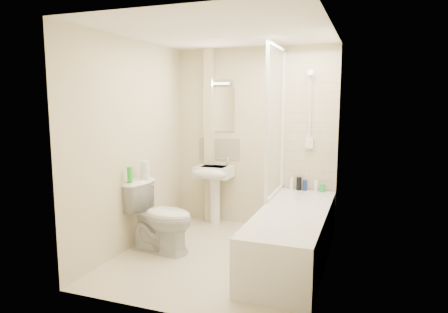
% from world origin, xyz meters
% --- Properties ---
extents(floor, '(2.50, 2.50, 0.00)m').
position_xyz_m(floor, '(0.00, 0.00, 0.00)').
color(floor, beige).
rests_on(floor, ground).
extents(wall_back, '(2.20, 0.02, 2.40)m').
position_xyz_m(wall_back, '(0.00, 1.25, 1.20)').
color(wall_back, beige).
rests_on(wall_back, ground).
extents(wall_left, '(0.02, 2.50, 2.40)m').
position_xyz_m(wall_left, '(-1.10, 0.00, 1.20)').
color(wall_left, beige).
rests_on(wall_left, ground).
extents(wall_right, '(0.02, 2.50, 2.40)m').
position_xyz_m(wall_right, '(1.10, 0.00, 1.20)').
color(wall_right, beige).
rests_on(wall_right, ground).
extents(ceiling, '(2.20, 2.50, 0.02)m').
position_xyz_m(ceiling, '(0.00, 0.00, 2.40)').
color(ceiling, white).
rests_on(ceiling, wall_back).
extents(tile_back, '(0.70, 0.01, 1.75)m').
position_xyz_m(tile_back, '(0.75, 1.24, 1.42)').
color(tile_back, beige).
rests_on(tile_back, wall_back).
extents(tile_right, '(0.01, 2.10, 1.75)m').
position_xyz_m(tile_right, '(1.09, 0.17, 1.42)').
color(tile_right, beige).
rests_on(tile_right, wall_right).
extents(pipe_boxing, '(0.12, 0.12, 2.40)m').
position_xyz_m(pipe_boxing, '(-0.62, 1.19, 1.20)').
color(pipe_boxing, beige).
rests_on(pipe_boxing, ground).
extents(splashback, '(0.60, 0.02, 0.30)m').
position_xyz_m(splashback, '(-0.50, 1.24, 1.03)').
color(splashback, beige).
rests_on(splashback, wall_back).
extents(mirror, '(0.46, 0.01, 0.60)m').
position_xyz_m(mirror, '(-0.50, 1.24, 1.58)').
color(mirror, white).
rests_on(mirror, wall_back).
extents(strip_light, '(0.42, 0.07, 0.07)m').
position_xyz_m(strip_light, '(-0.50, 1.22, 1.95)').
color(strip_light, silver).
rests_on(strip_light, wall_back).
extents(bathtub, '(0.70, 2.10, 0.55)m').
position_xyz_m(bathtub, '(0.75, 0.17, 0.29)').
color(bathtub, white).
rests_on(bathtub, ground).
extents(shower_screen, '(0.04, 0.92, 1.80)m').
position_xyz_m(shower_screen, '(0.40, 0.80, 1.45)').
color(shower_screen, white).
rests_on(shower_screen, bathtub).
extents(shower_fixture, '(0.10, 0.16, 0.99)m').
position_xyz_m(shower_fixture, '(0.75, 1.19, 1.55)').
color(shower_fixture, white).
rests_on(shower_fixture, wall_back).
extents(pedestal_sink, '(0.48, 0.46, 0.93)m').
position_xyz_m(pedestal_sink, '(-0.50, 1.01, 0.65)').
color(pedestal_sink, white).
rests_on(pedestal_sink, ground).
extents(bottle_white_a, '(0.05, 0.05, 0.16)m').
position_xyz_m(bottle_white_a, '(0.55, 1.16, 0.63)').
color(bottle_white_a, white).
rests_on(bottle_white_a, bathtub).
extents(bottle_black_b, '(0.07, 0.07, 0.17)m').
position_xyz_m(bottle_black_b, '(0.64, 1.16, 0.64)').
color(bottle_black_b, black).
rests_on(bottle_black_b, bathtub).
extents(bottle_blue, '(0.06, 0.06, 0.14)m').
position_xyz_m(bottle_blue, '(0.72, 1.16, 0.62)').
color(bottle_blue, navy).
rests_on(bottle_blue, bathtub).
extents(bottle_white_b, '(0.05, 0.05, 0.14)m').
position_xyz_m(bottle_white_b, '(0.86, 1.16, 0.62)').
color(bottle_white_b, white).
rests_on(bottle_white_b, bathtub).
extents(bottle_green, '(0.07, 0.07, 0.10)m').
position_xyz_m(bottle_green, '(0.94, 1.16, 0.60)').
color(bottle_green, green).
rests_on(bottle_green, bathtub).
extents(toilet, '(0.62, 0.89, 0.81)m').
position_xyz_m(toilet, '(-0.72, -0.07, 0.40)').
color(toilet, white).
rests_on(toilet, ground).
extents(toilet_roll_lower, '(0.11, 0.11, 0.11)m').
position_xyz_m(toilet_roll_lower, '(-0.97, 0.04, 0.86)').
color(toilet_roll_lower, white).
rests_on(toilet_roll_lower, toilet).
extents(toilet_roll_upper, '(0.11, 0.11, 0.10)m').
position_xyz_m(toilet_roll_upper, '(-0.95, 0.01, 0.97)').
color(toilet_roll_upper, white).
rests_on(toilet_roll_upper, toilet_roll_lower).
extents(green_bottle, '(0.06, 0.06, 0.17)m').
position_xyz_m(green_bottle, '(-1.02, -0.20, 0.89)').
color(green_bottle, green).
rests_on(green_bottle, toilet).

